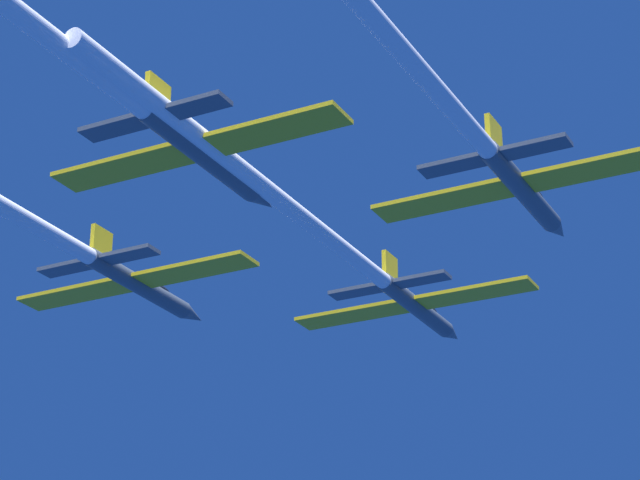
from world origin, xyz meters
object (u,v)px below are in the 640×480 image
at_px(jet_left_wing, 40,228).
at_px(jet_slot, 68,51).
at_px(jet_right_wing, 451,107).
at_px(jet_lead, 339,246).

xyz_separation_m(jet_left_wing, jet_slot, (15.01, -16.70, 0.52)).
bearing_deg(jet_left_wing, jet_right_wing, -1.69).
height_order(jet_right_wing, jet_slot, jet_right_wing).
xyz_separation_m(jet_right_wing, jet_slot, (-15.38, -15.80, -0.50)).
relative_size(jet_left_wing, jet_right_wing, 0.98).
distance_m(jet_left_wing, jet_right_wing, 30.42).
relative_size(jet_left_wing, jet_slot, 0.93).
height_order(jet_left_wing, jet_right_wing, jet_right_wing).
relative_size(jet_lead, jet_right_wing, 1.07).
bearing_deg(jet_slot, jet_left_wing, 131.96).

